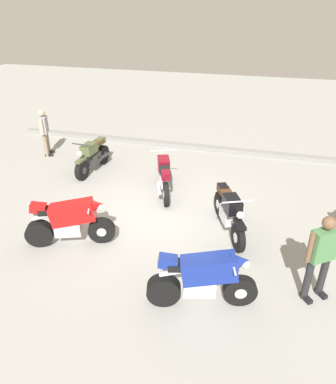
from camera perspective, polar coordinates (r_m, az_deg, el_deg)
The scene contains 9 objects.
ground_plane at distance 9.21m, azimuth -1.73°, elevation -3.11°, with size 40.00×40.00×0.00m, color #9E9E99.
curb_edge at distance 13.20m, azimuth 4.23°, elevation 7.24°, with size 14.00×0.30×0.15m, color gray.
motorcycle_maroon_cruiser at distance 9.88m, azimuth -0.66°, elevation 2.64°, with size 0.92×2.00×1.09m.
motorcycle_black_cruiser at distance 8.30m, azimuth 9.78°, elevation -3.16°, with size 1.00×1.96×1.09m.
motorcycle_olive_vintage at distance 11.50m, azimuth -11.99°, elevation 5.63°, with size 0.70×1.96×1.07m.
motorcycle_red_sportbike at distance 8.03m, azimuth -15.50°, elevation -4.44°, with size 1.89×0.96×1.14m.
motorcycle_blue_sportbike at distance 6.32m, azimuth 5.66°, elevation -13.51°, with size 1.93×0.83×1.14m.
person_in_green_shirt at distance 6.74m, azimuth 23.43°, elevation -8.96°, with size 0.58×0.51×1.71m.
person_in_gray_shirt at distance 13.08m, azimuth -19.23°, elevation 9.40°, with size 0.44×0.62×1.61m.
Camera 1 is at (2.39, -7.49, 4.79)m, focal length 33.23 mm.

